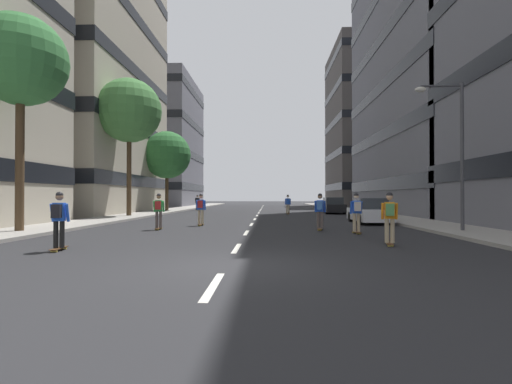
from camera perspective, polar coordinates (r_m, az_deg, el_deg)
ground_plane at (r=36.89m, az=0.40°, el=-3.18°), size 167.74×167.74×0.00m
sidewalk_left at (r=41.81m, az=-13.15°, el=-2.76°), size 3.23×76.88×0.14m
sidewalk_right at (r=41.32m, az=14.39°, el=-2.78°), size 3.23×76.88×0.14m
lane_markings at (r=36.93m, az=0.40°, el=-3.17°), size 0.16×62.20×0.01m
building_left_mid at (r=43.37m, az=-26.48°, el=18.12°), size 14.37×19.30×30.89m
building_left_far at (r=66.18m, az=-15.42°, el=7.10°), size 14.37×17.88×20.84m
building_right_mid at (r=43.45m, az=27.87°, el=21.92°), size 14.37×23.77×36.32m
building_right_far at (r=65.99m, az=17.67°, el=9.37°), size 14.37×16.62×25.95m
parked_car_near at (r=23.83m, az=16.72°, el=-2.87°), size 1.82×4.40×1.52m
parked_car_mid at (r=36.56m, az=11.52°, el=-2.09°), size 1.82×4.40×1.52m
street_tree_near at (r=41.57m, az=-13.29°, el=5.44°), size 5.04×5.04×8.42m
street_tree_mid at (r=20.34m, az=-31.99°, el=16.38°), size 3.95×3.95×9.45m
street_tree_far at (r=31.68m, az=-18.58°, el=11.51°), size 4.97×4.97×10.66m
streetlamp_right at (r=19.01m, az=27.65°, el=6.98°), size 2.13×0.30×6.50m
skater_0 at (r=43.99m, az=-8.85°, el=-1.43°), size 0.55×0.91×1.78m
skater_1 at (r=12.81m, az=-27.61°, el=-3.37°), size 0.55×0.92×1.78m
skater_2 at (r=18.50m, az=9.63°, el=-2.56°), size 0.57×0.92×1.78m
skater_3 at (r=13.33m, az=19.51°, el=-3.29°), size 0.57×0.92×1.78m
skater_4 at (r=21.13m, az=-8.34°, el=-2.32°), size 0.54×0.90×1.78m
skater_5 at (r=19.03m, az=-14.49°, el=-2.50°), size 0.54×0.91×1.78m
skater_6 at (r=17.07m, az=14.93°, el=-2.71°), size 0.54×0.91×1.78m
skater_7 at (r=34.42m, az=4.83°, el=-1.72°), size 0.54×0.91×1.78m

